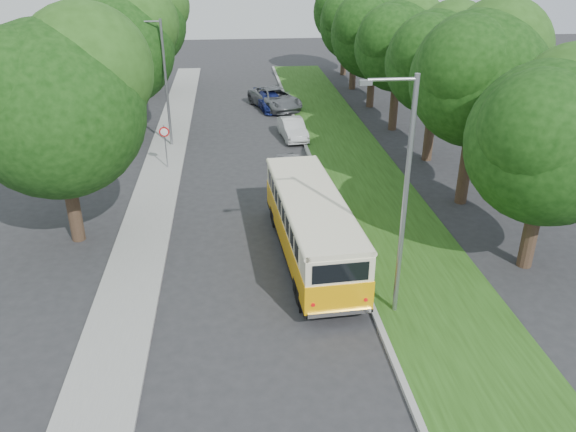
{
  "coord_description": "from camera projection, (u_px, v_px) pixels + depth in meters",
  "views": [
    {
      "loc": [
        -0.89,
        -17.71,
        11.18
      ],
      "look_at": [
        1.19,
        2.24,
        1.5
      ],
      "focal_mm": 35.0,
      "sensor_mm": 36.0,
      "label": 1
    }
  ],
  "objects": [
    {
      "name": "sidewalk",
      "position": [
        147.0,
        224.0,
        24.8
      ],
      "size": [
        2.2,
        70.0,
        0.12
      ],
      "primitive_type": "cube",
      "color": "gray",
      "rests_on": "ground"
    },
    {
      "name": "car_blue",
      "position": [
        270.0,
        101.0,
        42.28
      ],
      "size": [
        2.61,
        4.63,
        1.27
      ],
      "primitive_type": "imported",
      "rotation": [
        0.0,
        0.0,
        0.2
      ],
      "color": "navy",
      "rests_on": "ground"
    },
    {
      "name": "lamppost_far",
      "position": [
        164.0,
        79.0,
        32.91
      ],
      "size": [
        1.71,
        0.16,
        7.5
      ],
      "color": "gray",
      "rests_on": "ground"
    },
    {
      "name": "grass_verge",
      "position": [
        385.0,
        214.0,
        25.81
      ],
      "size": [
        4.5,
        70.0,
        0.13
      ],
      "primitive_type": "cube",
      "color": "#224412",
      "rests_on": "ground"
    },
    {
      "name": "treeline",
      "position": [
        293.0,
        40.0,
        34.64
      ],
      "size": [
        24.27,
        41.91,
        9.46
      ],
      "color": "#332319",
      "rests_on": "ground"
    },
    {
      "name": "vintage_bus",
      "position": [
        311.0,
        228.0,
        21.67
      ],
      "size": [
        2.9,
        9.28,
        2.72
      ],
      "primitive_type": null,
      "rotation": [
        0.0,
        0.0,
        0.06
      ],
      "color": "#FFAD08",
      "rests_on": "ground"
    },
    {
      "name": "ground",
      "position": [
        262.0,
        280.0,
        20.8
      ],
      "size": [
        120.0,
        120.0,
        0.0
      ],
      "primitive_type": "plane",
      "color": "#29292B",
      "rests_on": "ground"
    },
    {
      "name": "car_silver",
      "position": [
        296.0,
        169.0,
        29.3
      ],
      "size": [
        2.34,
        3.99,
        1.27
      ],
      "primitive_type": "imported",
      "rotation": [
        0.0,
        0.0,
        0.24
      ],
      "color": "#A2A2A6",
      "rests_on": "ground"
    },
    {
      "name": "car_grey",
      "position": [
        275.0,
        98.0,
        42.41
      ],
      "size": [
        4.29,
        6.07,
        1.54
      ],
      "primitive_type": "imported",
      "rotation": [
        0.0,
        0.0,
        0.35
      ],
      "color": "slate",
      "rests_on": "ground"
    },
    {
      "name": "lamppost_near",
      "position": [
        403.0,
        194.0,
        17.06
      ],
      "size": [
        1.71,
        0.16,
        8.0
      ],
      "color": "gray",
      "rests_on": "ground"
    },
    {
      "name": "warning_sign",
      "position": [
        165.0,
        140.0,
        30.36
      ],
      "size": [
        0.56,
        0.1,
        2.5
      ],
      "color": "gray",
      "rests_on": "ground"
    },
    {
      "name": "car_white",
      "position": [
        293.0,
        129.0,
        35.83
      ],
      "size": [
        1.74,
        3.98,
        1.27
      ],
      "primitive_type": "imported",
      "rotation": [
        0.0,
        0.0,
        0.11
      ],
      "color": "silver",
      "rests_on": "ground"
    },
    {
      "name": "curb",
      "position": [
        334.0,
        216.0,
        25.58
      ],
      "size": [
        0.2,
        70.0,
        0.15
      ],
      "primitive_type": "cube",
      "color": "gray",
      "rests_on": "ground"
    }
  ]
}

